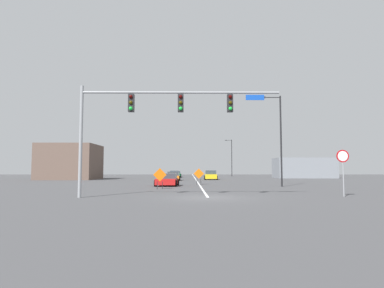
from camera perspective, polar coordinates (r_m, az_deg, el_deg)
ground at (r=19.69m, az=2.73°, el=-9.11°), size 170.75×170.75×0.00m
road_centre_stripe at (r=67.05m, az=0.42°, el=-5.72°), size 0.16×94.86×0.01m
traffic_signal_assembly at (r=19.98m, az=-6.53°, el=5.62°), size 11.84×0.44×6.59m
stop_sign at (r=22.07m, az=24.36°, el=-3.07°), size 0.76×0.07×2.82m
street_lamp_near_right at (r=79.03m, az=6.72°, el=-2.08°), size 1.64×0.24×8.59m
street_lamp_far_right at (r=33.09m, az=14.71°, el=1.27°), size 1.95×0.24×8.72m
construction_sign_left_lane at (r=35.82m, az=1.17°, el=-5.23°), size 1.10×0.08×1.72m
construction_sign_median_near at (r=27.96m, az=-5.51°, el=-5.45°), size 1.10×0.22×1.74m
car_green_far at (r=69.96m, az=-2.69°, el=-5.17°), size 2.02×4.24×1.26m
car_orange_distant at (r=49.36m, az=-3.22°, el=-5.51°), size 2.06×3.88×1.30m
car_red_near at (r=33.24m, az=-4.25°, el=-6.13°), size 2.29×3.88×1.23m
car_yellow_mid at (r=53.39m, az=3.20°, el=-5.34°), size 2.14×4.01×1.45m
car_silver_passing at (r=65.05m, az=-3.05°, el=-5.20°), size 2.20×4.18×1.37m
roadside_building_east at (r=65.95m, az=18.56°, el=-3.90°), size 10.68×5.58×3.74m
roadside_building_west at (r=57.94m, az=-20.04°, el=-2.89°), size 8.62×8.51×5.66m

